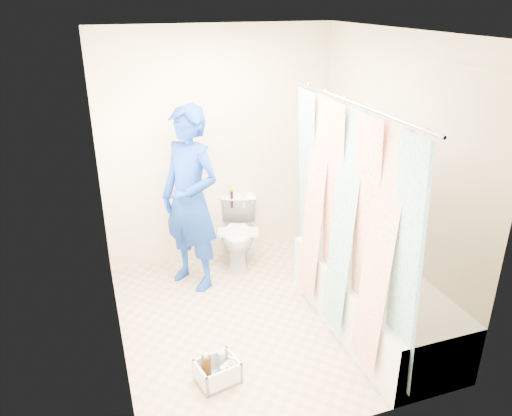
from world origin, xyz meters
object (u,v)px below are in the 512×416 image
object	(u,v)px
plumber	(190,200)
cleaning_caddy	(219,372)
bathtub	(373,300)
toilet	(239,233)

from	to	relation	value
plumber	cleaning_caddy	distance (m)	1.63
plumber	cleaning_caddy	bearing A→B (deg)	-40.84
plumber	bathtub	bearing A→B (deg)	11.41
bathtub	toilet	distance (m)	1.64
bathtub	cleaning_caddy	world-z (taller)	bathtub
bathtub	plumber	world-z (taller)	plumber
toilet	plumber	world-z (taller)	plumber
plumber	cleaning_caddy	xyz separation A→B (m)	(-0.14, -1.42, -0.80)
bathtub	plumber	bearing A→B (deg)	136.60
plumber	cleaning_caddy	world-z (taller)	plumber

